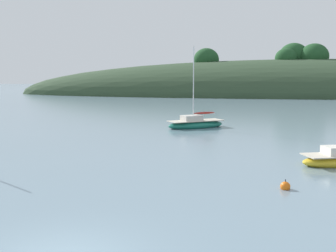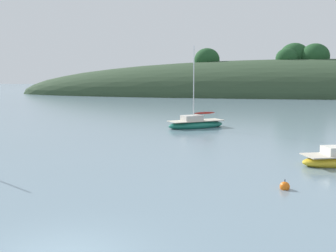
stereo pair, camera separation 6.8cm
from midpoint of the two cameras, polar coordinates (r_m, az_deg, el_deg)
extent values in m
ellipsoid|color=#2D422B|center=(107.38, 19.44, 3.98)|extent=(150.00, 36.00, 17.40)
ellipsoid|color=#1E4723|center=(106.14, 19.32, 8.95)|extent=(6.77, 6.15, 6.15)
ellipsoid|color=#1E4723|center=(105.13, 5.22, 9.00)|extent=(6.28, 5.70, 5.70)
ellipsoid|color=#1E4723|center=(104.53, 15.81, 8.87)|extent=(5.30, 4.82, 4.82)
ellipsoid|color=#1E4723|center=(107.52, 16.76, 9.07)|extent=(7.22, 6.56, 6.56)
ellipsoid|color=#196B56|center=(39.51, 3.77, 0.14)|extent=(5.83, 4.84, 0.92)
cube|color=beige|center=(39.46, 3.78, 0.74)|extent=(5.36, 4.45, 0.06)
cube|color=beige|center=(39.21, 3.20, 1.08)|extent=(2.23, 2.08, 0.52)
cylinder|color=silver|center=(39.09, 3.45, 5.79)|extent=(0.09, 0.09, 6.96)
cylinder|color=silver|center=(39.86, 4.93, 1.71)|extent=(2.03, 1.42, 0.07)
ellipsoid|color=maroon|center=(39.85, 4.93, 1.78)|extent=(2.02, 1.47, 0.20)
sphere|color=orange|center=(19.13, 15.62, -7.96)|extent=(0.44, 0.44, 0.44)
cylinder|color=black|center=(19.07, 15.65, -7.18)|extent=(0.04, 0.04, 0.10)
camera|label=1|loc=(0.03, -90.06, -0.01)|focal=44.65mm
camera|label=2|loc=(0.03, 89.94, 0.01)|focal=44.65mm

